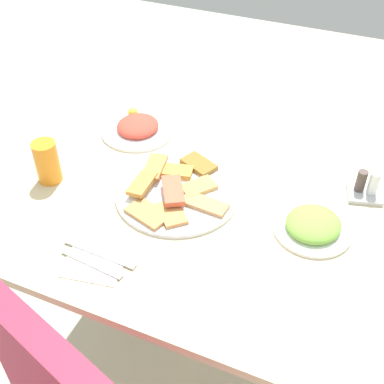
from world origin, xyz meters
name	(u,v)px	position (x,y,z in m)	size (l,w,h in m)	color
ground_plane	(199,353)	(0.00, 0.00, 0.00)	(6.00, 6.00, 0.00)	#BDB8A3
dining_table	(202,227)	(0.00, 0.00, 0.63)	(1.05, 0.82, 0.71)	beige
pide_platter	(177,191)	(0.08, -0.01, 0.73)	(0.34, 0.34, 0.04)	white
salad_plate_greens	(138,127)	(0.32, -0.24, 0.73)	(0.23, 0.23, 0.04)	white
salad_plate_rice	(313,225)	(-0.29, -0.02, 0.73)	(0.20, 0.20, 0.04)	white
soda_can	(47,162)	(0.43, 0.07, 0.77)	(0.07, 0.07, 0.12)	orange
paper_napkin	(96,259)	(0.15, 0.28, 0.72)	(0.14, 0.14, 0.00)	white
fork	(100,253)	(0.15, 0.26, 0.72)	(0.19, 0.02, 0.01)	silver
spoon	(92,263)	(0.15, 0.29, 0.72)	(0.17, 0.02, 0.01)	silver
condiment_caddy	(366,188)	(-0.39, -0.21, 0.74)	(0.11, 0.11, 0.08)	#B2B2B7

